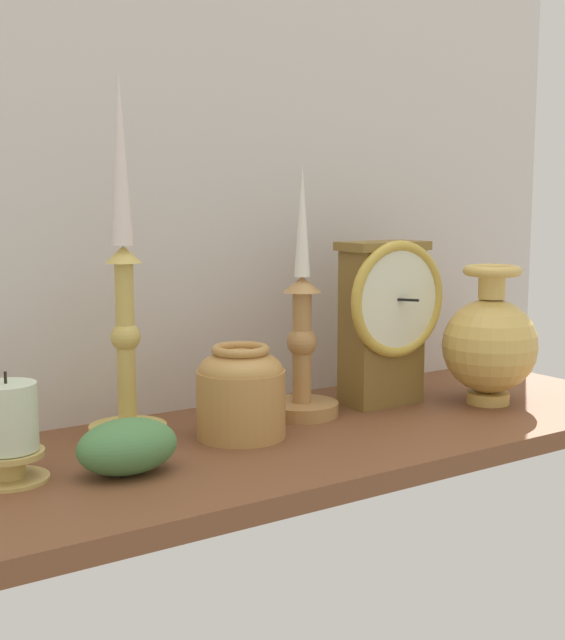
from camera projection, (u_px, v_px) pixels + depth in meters
ground_plane at (312, 438)px, 105.74cm from camera, size 100.00×36.00×2.40cm
back_wall at (234, 168)px, 116.16cm from camera, size 120.00×2.00×65.00cm
mantel_clock at (385, 317)px, 116.28cm from camera, size 15.80×9.20×22.85cm
candlestick_tall_left at (125, 320)px, 98.80cm from camera, size 9.19×9.19×42.87cm
candlestick_tall_center at (302, 346)px, 110.69cm from camera, size 9.70×9.70×32.59cm
brass_vase_bulbous at (490, 343)px, 117.41cm from camera, size 13.10×13.10×19.28cm
brass_vase_jar at (241, 390)px, 101.24cm from camera, size 10.69×10.69×11.16cm
pillar_candle_front at (8, 432)px, 85.39cm from camera, size 7.87×7.87×11.29cm
ivy_sprig at (127, 446)px, 88.01cm from camera, size 10.80×7.56×5.81cm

